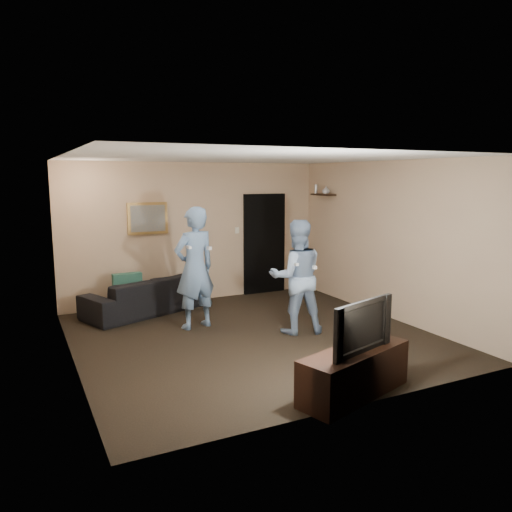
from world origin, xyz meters
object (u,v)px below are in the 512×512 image
wii_player_left (195,268)px  wii_player_right (297,277)px  television (356,325)px  tv_console (354,373)px  sofa (145,295)px

wii_player_left → wii_player_right: (1.29, -0.90, -0.09)m
wii_player_right → wii_player_left: bearing=145.0°
television → wii_player_left: bearing=85.8°
television → wii_player_right: size_ratio=0.57×
tv_console → wii_player_left: bearing=85.8°
sofa → wii_player_right: 2.81m
sofa → wii_player_right: bearing=109.4°
wii_player_right → tv_console: bearing=-104.6°
wii_player_left → tv_console: bearing=-76.9°
tv_console → television: (0.00, 0.00, 0.54)m
sofa → television: 4.48m
television → wii_player_right: 2.26m
wii_player_left → wii_player_right: bearing=-35.0°
wii_player_right → sofa: bearing=130.3°
sofa → tv_console: sofa is taller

